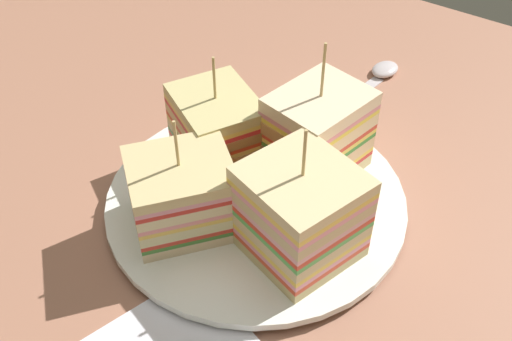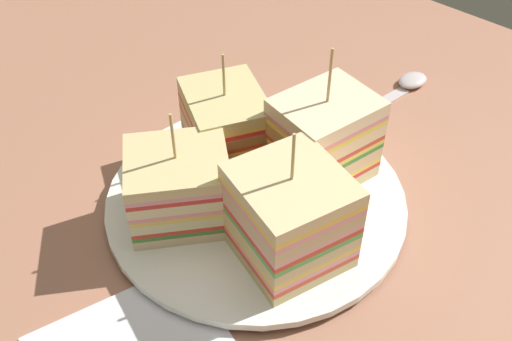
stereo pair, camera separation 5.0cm
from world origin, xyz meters
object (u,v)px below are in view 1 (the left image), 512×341
Objects in this scene: sandwich_wedge_2 at (183,194)px; sandwich_wedge_0 at (317,134)px; sandwich_wedge_3 at (300,212)px; sandwich_wedge_1 at (217,128)px; spoon at (375,80)px; plate at (256,200)px; chip_pile at (259,175)px.

sandwich_wedge_0 is at bearing 13.58° from sandwich_wedge_2.
sandwich_wedge_1 is at bearing -6.75° from sandwich_wedge_3.
sandwich_wedge_2 is at bearing -178.40° from spoon.
plate is 2.46× the size of sandwich_wedge_1.
sandwich_wedge_0 is 17.49cm from spoon.
sandwich_wedge_0 is 9.33cm from sandwich_wedge_3.
sandwich_wedge_2 is 7.86cm from chip_pile.
sandwich_wedge_0 is 12.69cm from sandwich_wedge_2.
sandwich_wedge_0 reaches higher than sandwich_wedge_3.
chip_pile is at bearing -23.59° from sandwich_wedge_0.
plate is 7.33cm from sandwich_wedge_1.
sandwich_wedge_3 is 1.62× the size of chip_pile.
sandwich_wedge_2 is at bearing 60.68° from plate.
sandwich_wedge_3 reaches higher than sandwich_wedge_2.
chip_pile reaches higher than spoon.
plate is 2.01× the size of sandwich_wedge_0.
sandwich_wedge_3 is (-11.65, 5.10, 0.68)cm from sandwich_wedge_1.
sandwich_wedge_1 and sandwich_wedge_2 have the same top height.
sandwich_wedge_3 reaches higher than chip_pile.
chip_pile is (-5.06, 0.83, -2.35)cm from sandwich_wedge_1.
plate is 1.58× the size of spoon.
plate is 3.52× the size of chip_pile.
sandwich_wedge_1 is 1.43× the size of chip_pile.
sandwich_wedge_3 is 26.38cm from spoon.
chip_pile is (0.80, -1.63, 1.30)cm from plate.
spoon is (-3.03, -28.18, -3.91)cm from sandwich_wedge_2.
spoon is at bearing -89.79° from plate.
sandwich_wedge_1 is 5.64cm from chip_pile.
plate is at bearing 5.52° from sandwich_wedge_1.
sandwich_wedge_2 is (5.31, 11.50, -0.82)cm from sandwich_wedge_0.
spoon is at bearing -91.96° from chip_pile.
sandwich_wedge_1 is 12.74cm from sandwich_wedge_3.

